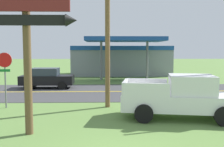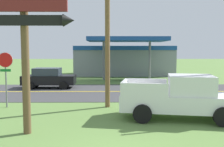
{
  "view_description": "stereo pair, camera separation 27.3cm",
  "coord_description": "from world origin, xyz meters",
  "px_view_note": "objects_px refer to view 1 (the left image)",
  "views": [
    {
      "loc": [
        -0.42,
        -6.08,
        3.04
      ],
      "look_at": [
        0.0,
        8.0,
        1.8
      ],
      "focal_mm": 41.74,
      "sensor_mm": 36.0,
      "label": 1
    },
    {
      "loc": [
        -0.15,
        -6.09,
        3.04
      ],
      "look_at": [
        0.0,
        8.0,
        1.8
      ],
      "focal_mm": 41.74,
      "sensor_mm": 36.0,
      "label": 2
    }
  ],
  "objects_px": {
    "stop_sign": "(5,70)",
    "pickup_white_parked_on_lawn": "(182,97)",
    "utility_pole": "(108,14)",
    "car_black_near_lane": "(47,78)",
    "gas_station": "(121,59)",
    "motel_sign": "(27,2)"
  },
  "relations": [
    {
      "from": "utility_pole",
      "to": "stop_sign",
      "type": "bearing_deg",
      "value": -179.26
    },
    {
      "from": "stop_sign",
      "to": "motel_sign",
      "type": "bearing_deg",
      "value": -60.72
    },
    {
      "from": "motel_sign",
      "to": "car_black_near_lane",
      "type": "relative_size",
      "value": 1.62
    },
    {
      "from": "motel_sign",
      "to": "utility_pole",
      "type": "xyz_separation_m",
      "value": [
        2.86,
        4.62,
        0.21
      ]
    },
    {
      "from": "motel_sign",
      "to": "stop_sign",
      "type": "xyz_separation_m",
      "value": [
        -2.55,
        4.55,
        -2.7
      ]
    },
    {
      "from": "stop_sign",
      "to": "utility_pole",
      "type": "bearing_deg",
      "value": 0.74
    },
    {
      "from": "stop_sign",
      "to": "gas_station",
      "type": "bearing_deg",
      "value": 68.83
    },
    {
      "from": "stop_sign",
      "to": "gas_station",
      "type": "distance_m",
      "value": 20.3
    },
    {
      "from": "utility_pole",
      "to": "gas_station",
      "type": "bearing_deg",
      "value": 84.2
    },
    {
      "from": "pickup_white_parked_on_lawn",
      "to": "motel_sign",
      "type": "bearing_deg",
      "value": -160.99
    },
    {
      "from": "motel_sign",
      "to": "utility_pole",
      "type": "bearing_deg",
      "value": 58.26
    },
    {
      "from": "utility_pole",
      "to": "car_black_near_lane",
      "type": "relative_size",
      "value": 2.2
    },
    {
      "from": "pickup_white_parked_on_lawn",
      "to": "car_black_near_lane",
      "type": "height_order",
      "value": "pickup_white_parked_on_lawn"
    },
    {
      "from": "motel_sign",
      "to": "gas_station",
      "type": "distance_m",
      "value": 24.12
    },
    {
      "from": "stop_sign",
      "to": "car_black_near_lane",
      "type": "distance_m",
      "value": 7.39
    },
    {
      "from": "stop_sign",
      "to": "pickup_white_parked_on_lawn",
      "type": "xyz_separation_m",
      "value": [
        8.72,
        -2.43,
        -1.06
      ]
    },
    {
      "from": "pickup_white_parked_on_lawn",
      "to": "car_black_near_lane",
      "type": "distance_m",
      "value": 12.67
    },
    {
      "from": "stop_sign",
      "to": "utility_pole",
      "type": "relative_size",
      "value": 0.32
    },
    {
      "from": "utility_pole",
      "to": "car_black_near_lane",
      "type": "distance_m",
      "value": 9.6
    },
    {
      "from": "utility_pole",
      "to": "pickup_white_parked_on_lawn",
      "type": "bearing_deg",
      "value": -37.12
    },
    {
      "from": "stop_sign",
      "to": "utility_pole",
      "type": "height_order",
      "value": "utility_pole"
    },
    {
      "from": "pickup_white_parked_on_lawn",
      "to": "car_black_near_lane",
      "type": "xyz_separation_m",
      "value": [
        -8.14,
        9.7,
        -0.13
      ]
    }
  ]
}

